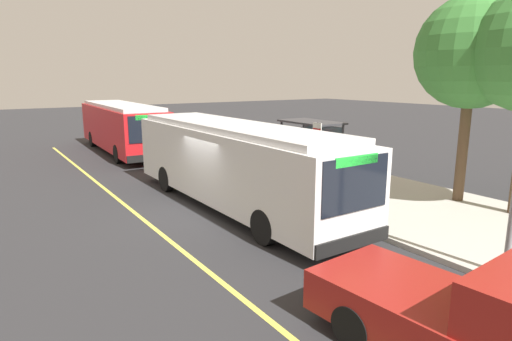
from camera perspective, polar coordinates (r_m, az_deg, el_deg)
ground_plane at (r=15.01m, az=-6.18°, el=-5.34°), size 120.00×120.00×0.00m
sidewalk_curb at (r=18.39m, az=10.70°, el=-1.98°), size 44.00×6.40×0.15m
lane_stripe_center at (r=14.20m, az=-14.15°, el=-6.66°), size 36.00×0.14×0.01m
transit_bus_main at (r=15.06m, az=-2.86°, el=1.12°), size 11.43×2.68×2.95m
transit_bus_second at (r=27.69m, az=-17.23°, el=5.62°), size 11.22×2.96×2.95m
pickup_truck at (r=7.57m, az=28.96°, el=-18.11°), size 5.56×2.47×1.85m
bus_shelter at (r=19.53m, az=7.25°, el=4.46°), size 2.90×1.60×2.48m
waiting_bench at (r=19.54m, az=7.20°, el=0.65°), size 1.60×0.48×0.95m
route_sign_post at (r=15.67m, az=8.00°, el=2.72°), size 0.44×0.08×2.80m
pedestrian_commuter at (r=16.31m, az=10.63°, el=-0.01°), size 0.24×0.40×1.69m
street_tree_near_shelter at (r=16.82m, az=26.59°, el=13.66°), size 3.82×3.82×7.09m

